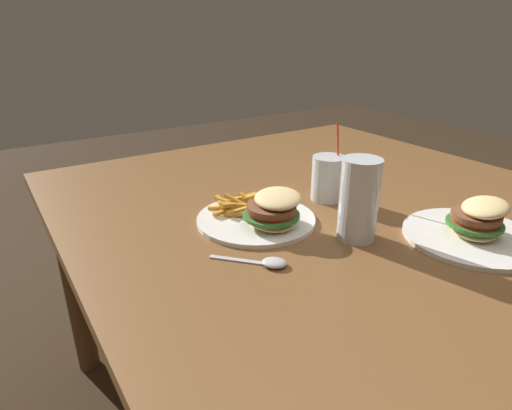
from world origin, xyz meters
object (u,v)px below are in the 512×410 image
object	(u,v)px
meal_plate_near	(264,213)
juice_glass	(329,179)
spoon	(269,262)
meal_plate_far	(475,228)
beer_glass	(359,201)

from	to	relation	value
meal_plate_near	juice_glass	distance (m)	0.23
juice_glass	spoon	xyz separation A→B (m)	(0.19, -0.31, -0.05)
juice_glass	meal_plate_far	xyz separation A→B (m)	(0.33, 0.10, -0.03)
juice_glass	meal_plate_far	distance (m)	0.34
juice_glass	meal_plate_near	bearing A→B (deg)	-80.48
spoon	meal_plate_near	bearing A→B (deg)	107.29
meal_plate_far	spoon	bearing A→B (deg)	-109.11
meal_plate_near	spoon	xyz separation A→B (m)	(0.15, -0.09, -0.02)
meal_plate_near	meal_plate_far	size ratio (longest dim) A/B	0.97
beer_glass	meal_plate_far	bearing A→B (deg)	55.41
beer_glass	meal_plate_near	bearing A→B (deg)	-141.33
juice_glass	spoon	distance (m)	0.36
spoon	meal_plate_far	xyz separation A→B (m)	(0.14, 0.41, 0.02)
meal_plate_near	beer_glass	xyz separation A→B (m)	(0.16, 0.12, 0.05)
spoon	meal_plate_far	bearing A→B (deg)	28.49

